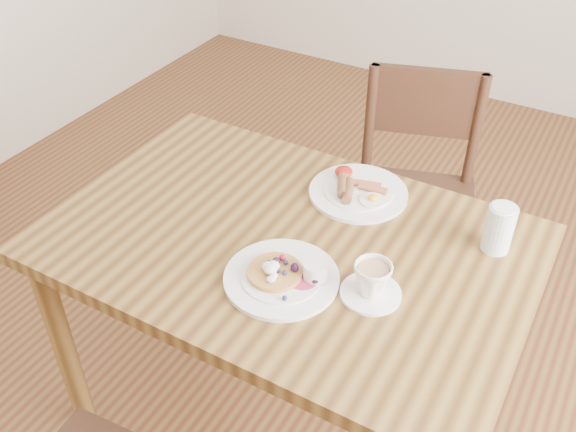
{
  "coord_description": "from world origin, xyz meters",
  "views": [
    {
      "loc": [
        0.61,
        -1.07,
        1.78
      ],
      "look_at": [
        0.0,
        0.0,
        0.82
      ],
      "focal_mm": 40.0,
      "sensor_mm": 36.0,
      "label": 1
    }
  ],
  "objects_px": {
    "dining_table": "(288,267)",
    "pancake_plate": "(284,276)",
    "chair_far": "(414,189)",
    "breakfast_plate": "(357,191)",
    "water_glass": "(499,228)",
    "teacup_saucer": "(372,282)"
  },
  "relations": [
    {
      "from": "pancake_plate",
      "to": "chair_far",
      "type": "bearing_deg",
      "value": 88.22
    },
    {
      "from": "dining_table",
      "to": "water_glass",
      "type": "xyz_separation_m",
      "value": [
        0.46,
        0.22,
        0.16
      ]
    },
    {
      "from": "dining_table",
      "to": "teacup_saucer",
      "type": "bearing_deg",
      "value": -17.05
    },
    {
      "from": "breakfast_plate",
      "to": "teacup_saucer",
      "type": "relative_size",
      "value": 1.93
    },
    {
      "from": "chair_far",
      "to": "teacup_saucer",
      "type": "xyz_separation_m",
      "value": [
        0.17,
        -0.79,
        0.3
      ]
    },
    {
      "from": "pancake_plate",
      "to": "teacup_saucer",
      "type": "height_order",
      "value": "teacup_saucer"
    },
    {
      "from": "breakfast_plate",
      "to": "pancake_plate",
      "type": "bearing_deg",
      "value": -90.36
    },
    {
      "from": "dining_table",
      "to": "water_glass",
      "type": "bearing_deg",
      "value": 25.46
    },
    {
      "from": "chair_far",
      "to": "pancake_plate",
      "type": "distance_m",
      "value": 0.89
    },
    {
      "from": "pancake_plate",
      "to": "teacup_saucer",
      "type": "distance_m",
      "value": 0.2
    },
    {
      "from": "dining_table",
      "to": "pancake_plate",
      "type": "distance_m",
      "value": 0.19
    },
    {
      "from": "breakfast_plate",
      "to": "teacup_saucer",
      "type": "distance_m",
      "value": 0.39
    },
    {
      "from": "dining_table",
      "to": "chair_far",
      "type": "xyz_separation_m",
      "value": [
        0.09,
        0.71,
        -0.16
      ]
    },
    {
      "from": "chair_far",
      "to": "breakfast_plate",
      "type": "distance_m",
      "value": 0.53
    },
    {
      "from": "pancake_plate",
      "to": "breakfast_plate",
      "type": "xyz_separation_m",
      "value": [
        0.0,
        0.39,
        -0.0
      ]
    },
    {
      "from": "dining_table",
      "to": "water_glass",
      "type": "distance_m",
      "value": 0.53
    },
    {
      "from": "pancake_plate",
      "to": "water_glass",
      "type": "relative_size",
      "value": 2.18
    },
    {
      "from": "teacup_saucer",
      "to": "chair_far",
      "type": "bearing_deg",
      "value": 101.96
    },
    {
      "from": "water_glass",
      "to": "teacup_saucer",
      "type": "bearing_deg",
      "value": -123.54
    },
    {
      "from": "water_glass",
      "to": "dining_table",
      "type": "bearing_deg",
      "value": -154.54
    },
    {
      "from": "dining_table",
      "to": "water_glass",
      "type": "relative_size",
      "value": 9.7
    },
    {
      "from": "dining_table",
      "to": "pancake_plate",
      "type": "bearing_deg",
      "value": -63.6
    }
  ]
}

